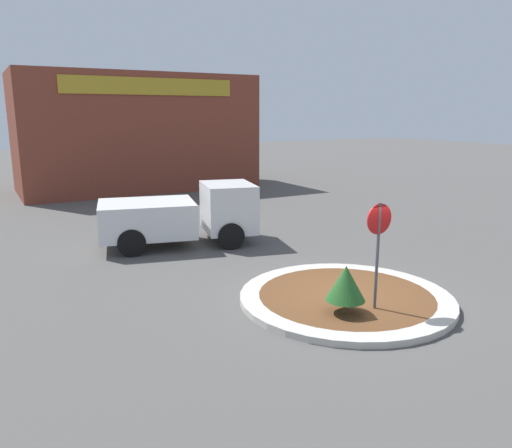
% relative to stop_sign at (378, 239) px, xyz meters
% --- Properties ---
extents(ground_plane, '(120.00, 120.00, 0.00)m').
position_rel_stop_sign_xyz_m(ground_plane, '(-0.02, 0.99, -1.79)').
color(ground_plane, '#514F4C').
extents(traffic_island, '(5.20, 5.20, 0.16)m').
position_rel_stop_sign_xyz_m(traffic_island, '(-0.02, 0.99, -1.71)').
color(traffic_island, '#BCB7AD').
rests_on(traffic_island, ground_plane).
extents(stop_sign, '(0.69, 0.07, 2.60)m').
position_rel_stop_sign_xyz_m(stop_sign, '(0.00, 0.00, 0.00)').
color(stop_sign, '#4C4C51').
rests_on(stop_sign, ground_plane).
extents(island_shrub, '(0.88, 0.88, 1.09)m').
position_rel_stop_sign_xyz_m(island_shrub, '(-0.77, 0.12, -0.94)').
color(island_shrub, brown).
rests_on(island_shrub, traffic_island).
extents(utility_truck, '(5.65, 3.48, 2.08)m').
position_rel_stop_sign_xyz_m(utility_truck, '(-1.50, 8.04, -0.73)').
color(utility_truck, silver).
rests_on(utility_truck, ground_plane).
extents(storefront_building, '(13.48, 6.07, 6.70)m').
position_rel_stop_sign_xyz_m(storefront_building, '(1.11, 21.92, 1.56)').
color(storefront_building, brown).
rests_on(storefront_building, ground_plane).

